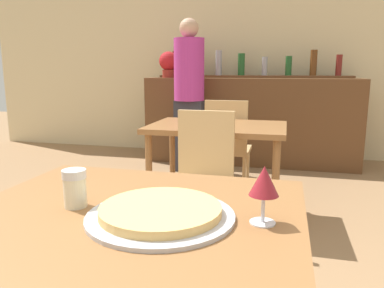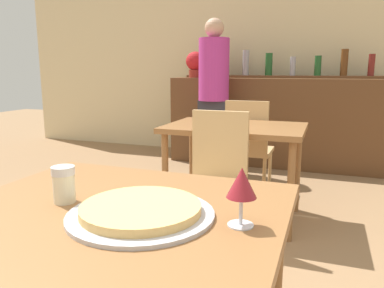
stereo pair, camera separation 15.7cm
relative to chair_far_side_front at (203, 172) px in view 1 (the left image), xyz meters
name	(u,v)px [view 1 (the left image)]	position (x,y,z in m)	size (l,w,h in m)	color
wall_back	(256,52)	(0.08, 2.90, 0.89)	(8.00, 0.05, 2.80)	beige
dining_table_near	(129,240)	(0.08, -1.36, 0.16)	(1.00, 0.90, 0.75)	brown
dining_table_far	(217,136)	(0.00, 0.52, 0.14)	(1.04, 0.71, 0.74)	brown
bar_counter	(250,121)	(0.08, 2.39, 0.02)	(2.60, 0.56, 1.06)	brown
bar_back_shelf	(251,71)	(0.06, 2.53, 0.64)	(2.39, 0.24, 0.35)	brown
chair_far_side_front	(203,172)	(0.00, 0.00, 0.00)	(0.40, 0.40, 0.90)	tan
chair_far_side_back	(227,142)	(0.00, 1.05, 0.00)	(0.40, 0.40, 0.90)	tan
pizza_tray	(161,213)	(0.18, -1.38, 0.26)	(0.41, 0.41, 0.04)	#B7B7BC
cheese_shaker	(75,188)	(-0.09, -1.35, 0.31)	(0.07, 0.07, 0.11)	beige
person_standing	(189,90)	(-0.56, 1.81, 0.42)	(0.34, 0.34, 1.72)	#2D2D38
wine_glass	(264,183)	(0.46, -1.34, 0.36)	(0.08, 0.08, 0.16)	silver
potted_plant	(169,63)	(-0.97, 2.34, 0.74)	(0.24, 0.24, 0.33)	maroon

